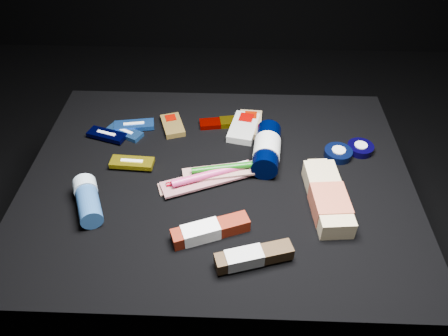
{
  "coord_description": "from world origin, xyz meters",
  "views": [
    {
      "loc": [
        0.04,
        -0.81,
        1.16
      ],
      "look_at": [
        0.01,
        0.01,
        0.42
      ],
      "focal_mm": 35.0,
      "sensor_mm": 36.0,
      "label": 1
    }
  ],
  "objects_px": {
    "bodywash_bottle": "(328,199)",
    "deodorant_stick": "(88,200)",
    "toothpaste_carton_red": "(207,231)"
  },
  "relations": [
    {
      "from": "deodorant_stick",
      "to": "toothpaste_carton_red",
      "type": "distance_m",
      "value": 0.29
    },
    {
      "from": "bodywash_bottle",
      "to": "deodorant_stick",
      "type": "distance_m",
      "value": 0.56
    },
    {
      "from": "deodorant_stick",
      "to": "toothpaste_carton_red",
      "type": "relative_size",
      "value": 0.81
    },
    {
      "from": "bodywash_bottle",
      "to": "deodorant_stick",
      "type": "bearing_deg",
      "value": 177.78
    },
    {
      "from": "deodorant_stick",
      "to": "toothpaste_carton_red",
      "type": "height_order",
      "value": "deodorant_stick"
    },
    {
      "from": "toothpaste_carton_red",
      "to": "deodorant_stick",
      "type": "bearing_deg",
      "value": 144.34
    },
    {
      "from": "bodywash_bottle",
      "to": "deodorant_stick",
      "type": "relative_size",
      "value": 1.64
    },
    {
      "from": "bodywash_bottle",
      "to": "deodorant_stick",
      "type": "height_order",
      "value": "deodorant_stick"
    },
    {
      "from": "bodywash_bottle",
      "to": "toothpaste_carton_red",
      "type": "relative_size",
      "value": 1.33
    },
    {
      "from": "bodywash_bottle",
      "to": "toothpaste_carton_red",
      "type": "xyz_separation_m",
      "value": [
        -0.28,
        -0.1,
        -0.01
      ]
    }
  ]
}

